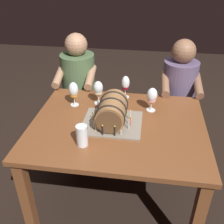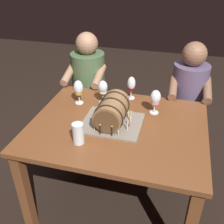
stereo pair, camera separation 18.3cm
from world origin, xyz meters
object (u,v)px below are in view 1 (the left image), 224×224
Objects in this scene: wine_glass_red at (126,84)px; beer_pint at (82,136)px; dining_table at (118,137)px; person_seated_left at (80,98)px; wine_glass_rose at (152,96)px; person_seated_right at (176,106)px; wine_glass_white at (98,89)px; wine_glass_amber at (74,90)px; barrel_cake at (112,113)px.

beer_pint is (-0.20, -0.68, -0.06)m from wine_glass_red.
dining_table is 0.88m from person_seated_left.
wine_glass_rose is 0.66m from person_seated_right.
wine_glass_rose is 0.16× the size of person_seated_right.
wine_glass_white is at bearing 124.63° from dining_table.
wine_glass_amber is at bearing -179.46° from wine_glass_rose.
dining_table is 1.05× the size of person_seated_right.
barrel_cake is at bearing -125.40° from person_seated_right.
person_seated_left is (-0.71, 0.50, -0.34)m from wine_glass_rose.
wine_glass_red reaches higher than wine_glass_rose.
beer_pint is at bearing -125.95° from dining_table.
wine_glass_amber is (-0.39, -0.19, 0.01)m from wine_glass_red.
person_seated_right is (0.67, 0.99, -0.29)m from beer_pint.
wine_glass_red is 0.97× the size of wine_glass_amber.
barrel_cake is 0.42m from wine_glass_red.
wine_glass_rose is (0.42, -0.05, -0.01)m from wine_glass_white.
person_seated_right reaches higher than beer_pint.
barrel_cake is 2.16× the size of wine_glass_white.
person_seated_right is (0.47, 0.31, -0.35)m from wine_glass_red.
wine_glass_white is 0.98× the size of wine_glass_amber.
wine_glass_white reaches higher than wine_glass_red.
wine_glass_white is at bearing -145.91° from wine_glass_red.
person_seated_right is (0.96, -0.00, -0.01)m from person_seated_left.
dining_table is at bearing -123.38° from person_seated_right.
wine_glass_amber is 0.62m from person_seated_left.
wine_glass_rose is at bearing 49.52° from beer_pint.
person_seated_left reaches higher than barrel_cake.
person_seated_right is at bearing 30.44° from wine_glass_amber.
beer_pint is (-0.42, -0.50, -0.06)m from wine_glass_rose.
wine_glass_white is 0.63m from person_seated_left.
wine_glass_rose is at bearing 40.83° from barrel_cake.
wine_glass_amber is 0.17× the size of person_seated_left.
wine_glass_rose is (0.27, 0.23, 0.03)m from barrel_cake.
person_seated_right is at bearing 54.60° from barrel_cake.
barrel_cake is 2.21× the size of wine_glass_rose.
person_seated_right is at bearing 33.58° from wine_glass_red.
person_seated_left is at bearing 122.55° from wine_glass_white.
barrel_cake is at bearing 59.83° from beer_pint.
beer_pint is (-0.19, -0.27, 0.18)m from dining_table.
wine_glass_rose is at bearing -6.69° from wine_glass_white.
beer_pint is at bearing -130.48° from wine_glass_rose.
wine_glass_rose is at bearing -40.29° from wine_glass_red.
person_seated_left is (-0.49, 0.31, -0.33)m from wine_glass_red.
dining_table is at bearing 6.69° from barrel_cake.
dining_table is 0.21m from barrel_cake.
wine_glass_red is 0.16× the size of person_seated_left.
dining_table is 0.88m from person_seated_right.
person_seated_left is at bearing 123.36° from dining_table.
wine_glass_white is 0.88m from person_seated_right.
dining_table is 6.45× the size of wine_glass_red.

